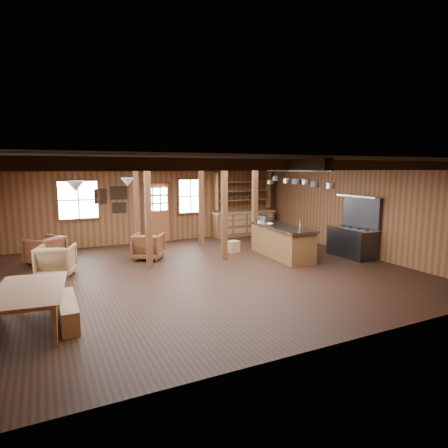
{
  "coord_description": "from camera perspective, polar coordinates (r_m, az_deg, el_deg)",
  "views": [
    {
      "loc": [
        -3.65,
        -8.53,
        2.63
      ],
      "look_at": [
        0.78,
        0.55,
        1.12
      ],
      "focal_mm": 30.0,
      "sensor_mm": 36.0,
      "label": 1
    }
  ],
  "objects": [
    {
      "name": "room",
      "position": [
        9.36,
        -2.79,
        0.96
      ],
      "size": [
        10.04,
        9.04,
        2.84
      ],
      "color": "black",
      "rests_on": "ground"
    },
    {
      "name": "ceiling_joists",
      "position": [
        9.44,
        -3.27,
        8.81
      ],
      "size": [
        9.8,
        8.82,
        0.18
      ],
      "color": "black",
      "rests_on": "ceiling"
    },
    {
      "name": "timber_posts",
      "position": [
        11.47,
        -4.5,
        2.34
      ],
      "size": [
        3.95,
        2.35,
        2.8
      ],
      "color": "#4A2615",
      "rests_on": "floor"
    },
    {
      "name": "back_door",
      "position": [
        13.6,
        -10.18,
        0.99
      ],
      "size": [
        1.02,
        0.08,
        2.15
      ],
      "color": "brown",
      "rests_on": "floor"
    },
    {
      "name": "window_back_left",
      "position": [
        13.07,
        -21.32,
        3.42
      ],
      "size": [
        1.32,
        0.06,
        1.32
      ],
      "color": "white",
      "rests_on": "wall_back"
    },
    {
      "name": "window_back_right",
      "position": [
        13.94,
        -5.11,
        4.25
      ],
      "size": [
        1.02,
        0.06,
        1.32
      ],
      "color": "white",
      "rests_on": "wall_back"
    },
    {
      "name": "notice_boards",
      "position": [
        13.2,
        -16.55,
        3.86
      ],
      "size": [
        1.08,
        0.03,
        0.9
      ],
      "color": "beige",
      "rests_on": "wall_back"
    },
    {
      "name": "back_counter",
      "position": [
        14.7,
        2.97,
        0.57
      ],
      "size": [
        2.55,
        0.6,
        2.45
      ],
      "color": "brown",
      "rests_on": "floor"
    },
    {
      "name": "pendant_lamps",
      "position": [
        9.64,
        -17.7,
        5.87
      ],
      "size": [
        1.86,
        2.36,
        0.66
      ],
      "color": "#313033",
      "rests_on": "ceiling"
    },
    {
      "name": "pot_rack",
      "position": [
        10.97,
        11.24,
        6.43
      ],
      "size": [
        0.4,
        3.0,
        0.46
      ],
      "color": "#313033",
      "rests_on": "ceiling"
    },
    {
      "name": "kitchen_island",
      "position": [
        11.28,
        8.79,
        -2.58
      ],
      "size": [
        1.05,
        2.55,
        1.2
      ],
      "rotation": [
        0.0,
        0.0,
        -0.07
      ],
      "color": "brown",
      "rests_on": "floor"
    },
    {
      "name": "step_stool",
      "position": [
        11.78,
        1.41,
        -3.48
      ],
      "size": [
        0.48,
        0.41,
        0.36
      ],
      "primitive_type": "cube",
      "rotation": [
        0.0,
        0.0,
        0.34
      ],
      "color": "#9A7046",
      "rests_on": "floor"
    },
    {
      "name": "commercial_range",
      "position": [
        11.83,
        19.16,
        -1.82
      ],
      "size": [
        0.78,
        1.49,
        1.84
      ],
      "color": "#313033",
      "rests_on": "floor"
    },
    {
      "name": "dining_table",
      "position": [
        7.09,
        -27.05,
        -11.34
      ],
      "size": [
        1.26,
        1.99,
        0.66
      ],
      "primitive_type": "imported",
      "rotation": [
        0.0,
        0.0,
        1.46
      ],
      "color": "#8F5F41",
      "rests_on": "floor"
    },
    {
      "name": "bench_aisle",
      "position": [
        7.14,
        -22.66,
        -12.07
      ],
      "size": [
        0.27,
        1.44,
        0.4
      ],
      "primitive_type": "cube",
      "color": "#9A7046",
      "rests_on": "floor"
    },
    {
      "name": "armchair_a",
      "position": [
        11.42,
        -25.61,
        -3.63
      ],
      "size": [
        1.19,
        1.19,
        0.78
      ],
      "primitive_type": "imported",
      "rotation": [
        0.0,
        0.0,
        3.86
      ],
      "color": "brown",
      "rests_on": "floor"
    },
    {
      "name": "armchair_b",
      "position": [
        11.12,
        -11.44,
        -3.31
      ],
      "size": [
        1.13,
        1.14,
        0.76
      ],
      "primitive_type": "imported",
      "rotation": [
        0.0,
        0.0,
        2.62
      ],
      "color": "brown",
      "rests_on": "floor"
    },
    {
      "name": "armchair_c",
      "position": [
        10.1,
        -24.22,
        -5.09
      ],
      "size": [
        1.04,
        1.05,
        0.77
      ],
      "primitive_type": "imported",
      "rotation": [
        0.0,
        0.0,
        2.83
      ],
      "color": "olive",
      "rests_on": "floor"
    },
    {
      "name": "counter_pot",
      "position": [
        12.0,
        6.0,
        0.86
      ],
      "size": [
        0.33,
        0.33,
        0.2
      ],
      "primitive_type": "cylinder",
      "color": "#ADB0B3",
      "rests_on": "kitchen_island"
    },
    {
      "name": "bowl",
      "position": [
        11.17,
        6.8,
        -0.06
      ],
      "size": [
        0.31,
        0.31,
        0.07
      ],
      "primitive_type": "imported",
      "rotation": [
        0.0,
        0.0,
        0.13
      ],
      "color": "silver",
      "rests_on": "kitchen_island"
    }
  ]
}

